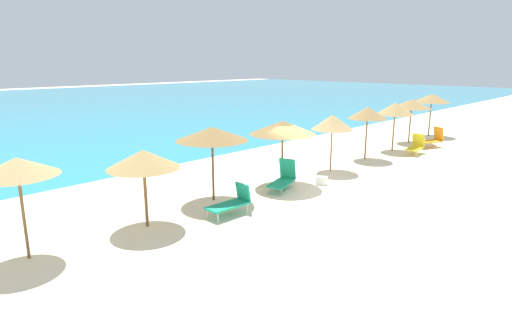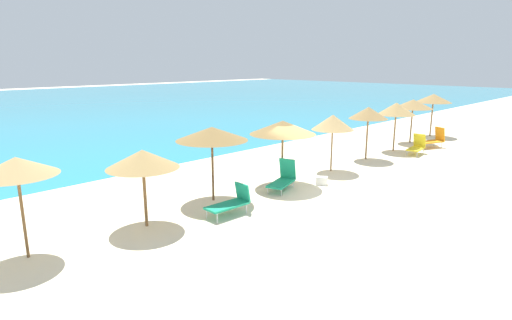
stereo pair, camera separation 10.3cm
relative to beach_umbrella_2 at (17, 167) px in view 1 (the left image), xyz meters
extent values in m
plane|color=beige|center=(9.87, -1.67, -2.43)|extent=(160.00, 160.00, 0.00)
cube|color=teal|center=(9.87, 39.85, -2.43)|extent=(160.00, 68.32, 0.01)
cylinder|color=brown|center=(0.00, 0.00, -1.25)|extent=(0.08, 0.08, 2.36)
cone|color=tan|center=(0.00, 0.00, 0.01)|extent=(1.98, 1.98, 0.47)
cylinder|color=brown|center=(3.30, -0.31, -1.43)|extent=(0.10, 0.10, 2.01)
cone|color=#9E7F4C|center=(3.30, -0.31, -0.30)|extent=(2.19, 2.19, 0.56)
cylinder|color=brown|center=(6.34, 0.14, -1.24)|extent=(0.08, 0.08, 2.38)
cone|color=olive|center=(6.34, 0.14, 0.04)|extent=(2.58, 2.58, 0.49)
cylinder|color=brown|center=(9.60, -0.35, -1.30)|extent=(0.09, 0.09, 2.27)
cone|color=olive|center=(9.60, -0.35, -0.04)|extent=(2.68, 2.68, 0.55)
cylinder|color=brown|center=(12.88, -0.49, -1.39)|extent=(0.07, 0.07, 2.09)
cone|color=tan|center=(12.88, -0.49, -0.15)|extent=(1.91, 1.91, 0.68)
cylinder|color=brown|center=(16.19, -0.38, -1.30)|extent=(0.09, 0.09, 2.27)
cone|color=olive|center=(16.19, -0.38, -0.01)|extent=(1.97, 1.97, 0.61)
cylinder|color=brown|center=(19.15, -0.41, -1.33)|extent=(0.09, 0.09, 2.21)
cone|color=#9E7F4C|center=(19.15, -0.41, -0.03)|extent=(2.11, 2.11, 0.69)
cylinder|color=brown|center=(22.21, 0.02, -1.29)|extent=(0.09, 0.09, 2.30)
cone|color=olive|center=(22.21, 0.02, 0.00)|extent=(2.38, 2.38, 0.56)
cylinder|color=brown|center=(25.54, 0.13, -1.22)|extent=(0.10, 0.10, 2.43)
cone|color=olive|center=(25.54, 0.13, 0.14)|extent=(2.38, 2.38, 0.58)
cube|color=yellow|center=(19.04, -1.75, -2.11)|extent=(1.40, 0.81, 0.07)
cube|color=yellow|center=(19.66, -1.67, -1.72)|extent=(0.37, 0.68, 0.76)
cylinder|color=silver|center=(18.45, -1.55, -2.29)|extent=(0.04, 0.04, 0.29)
cylinder|color=silver|center=(18.52, -2.09, -2.29)|extent=(0.04, 0.04, 0.29)
cylinder|color=silver|center=(19.57, -1.41, -2.29)|extent=(0.04, 0.04, 0.29)
cylinder|color=silver|center=(19.64, -1.95, -2.29)|extent=(0.04, 0.04, 0.29)
cube|color=#199972|center=(8.95, -0.85, -2.14)|extent=(1.56, 1.07, 0.07)
cube|color=#199972|center=(9.59, -0.65, -1.70)|extent=(0.43, 0.71, 0.87)
cylinder|color=silver|center=(8.29, -0.77, -2.30)|extent=(0.04, 0.04, 0.26)
cylinder|color=silver|center=(8.46, -1.31, -2.30)|extent=(0.04, 0.04, 0.26)
cylinder|color=silver|center=(9.44, -0.40, -2.30)|extent=(0.04, 0.04, 0.26)
cylinder|color=silver|center=(9.61, -0.94, -2.30)|extent=(0.04, 0.04, 0.26)
cube|color=orange|center=(21.44, -1.53, -2.07)|extent=(1.72, 1.23, 0.07)
cube|color=orange|center=(22.13, -1.81, -1.65)|extent=(0.45, 0.70, 0.83)
cylinder|color=silver|center=(20.92, -1.01, -2.27)|extent=(0.04, 0.04, 0.33)
cylinder|color=silver|center=(20.70, -1.54, -2.27)|extent=(0.04, 0.04, 0.33)
cylinder|color=silver|center=(22.17, -1.52, -2.27)|extent=(0.04, 0.04, 0.33)
cylinder|color=silver|center=(21.95, -2.05, -2.27)|extent=(0.04, 0.04, 0.33)
cube|color=#199972|center=(5.64, -1.41, -2.08)|extent=(1.49, 0.68, 0.07)
cube|color=#199972|center=(6.33, -1.43, -1.77)|extent=(0.19, 0.64, 0.63)
cylinder|color=silver|center=(5.02, -1.12, -2.28)|extent=(0.04, 0.04, 0.31)
cylinder|color=silver|center=(5.00, -1.66, -2.28)|extent=(0.04, 0.04, 0.31)
cylinder|color=silver|center=(6.27, -1.16, -2.28)|extent=(0.04, 0.04, 0.31)
cylinder|color=silver|center=(6.26, -1.70, -2.28)|extent=(0.04, 0.04, 0.31)
cube|color=white|center=(10.77, -1.50, -2.27)|extent=(0.49, 0.55, 0.33)
camera|label=1|loc=(-2.97, -11.15, 2.52)|focal=29.20mm
camera|label=2|loc=(-2.90, -11.22, 2.52)|focal=29.20mm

